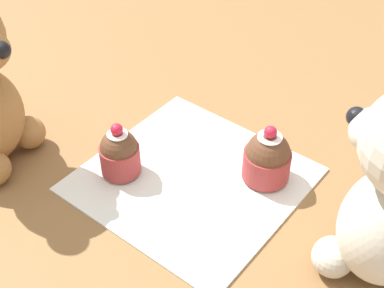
% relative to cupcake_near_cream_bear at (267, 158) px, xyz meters
% --- Properties ---
extents(ground_plane, '(4.00, 4.00, 0.00)m').
position_rel_cupcake_near_cream_bear_xyz_m(ground_plane, '(0.05, -0.07, -0.03)').
color(ground_plane, olive).
extents(knitted_placemat, '(0.23, 0.23, 0.01)m').
position_rel_cupcake_near_cream_bear_xyz_m(knitted_placemat, '(0.05, -0.07, -0.03)').
color(knitted_placemat, silver).
rests_on(knitted_placemat, ground_plane).
extents(cupcake_near_cream_bear, '(0.05, 0.05, 0.07)m').
position_rel_cupcake_near_cream_bear_xyz_m(cupcake_near_cream_bear, '(0.00, 0.00, 0.00)').
color(cupcake_near_cream_bear, '#993333').
rests_on(cupcake_near_cream_bear, knitted_placemat).
extents(cupcake_near_tan_bear, '(0.05, 0.05, 0.07)m').
position_rel_cupcake_near_cream_bear_xyz_m(cupcake_near_tan_bear, '(0.10, -0.14, -0.00)').
color(cupcake_near_tan_bear, '#993333').
rests_on(cupcake_near_tan_bear, knitted_placemat).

